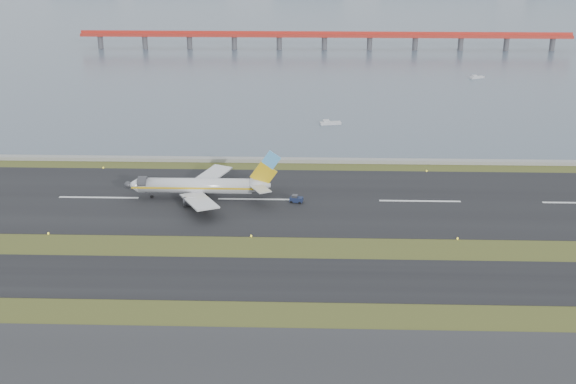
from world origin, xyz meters
The scene contains 10 objects.
ground centered at (0.00, 0.00, 0.00)m, with size 1000.00×1000.00×0.00m, color #364518.
taxiway_strip centered at (0.00, -12.00, 0.05)m, with size 1000.00×18.00×0.10m, color black.
runway_strip centered at (0.00, 30.00, 0.05)m, with size 1000.00×45.00×0.10m, color black.
seawall centered at (0.00, 60.00, 0.50)m, with size 1000.00×2.50×1.00m, color gray.
bay_water centered at (0.00, 460.00, 0.00)m, with size 1400.00×800.00×1.30m, color #435261.
red_pier centered at (20.00, 250.00, 7.28)m, with size 260.00×5.00×10.20m.
airliner centered at (-14.11, 30.07, 3.46)m, with size 38.52×32.89×12.80m.
pushback_tug centered at (9.42, 28.23, 0.96)m, with size 3.39×2.41×1.97m.
workboat_near centered at (19.38, 100.67, 0.54)m, with size 7.39×3.56×1.72m.
workboat_far centered at (85.32, 178.16, 0.50)m, with size 6.83×4.63×1.60m.
Camera 1 is at (12.47, -136.52, 65.33)m, focal length 45.00 mm.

